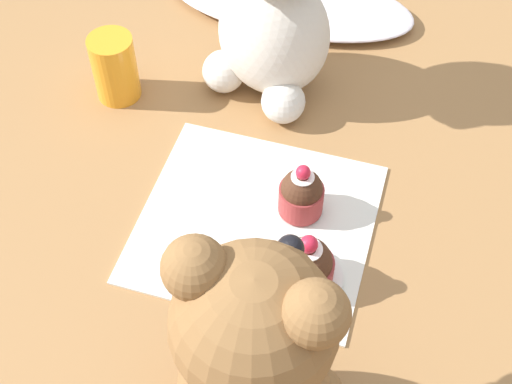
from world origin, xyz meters
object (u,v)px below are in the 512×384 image
at_px(saucer_plate, 305,277).
at_px(juice_glass, 115,68).
at_px(teddy_bear_cream, 273,4).
at_px(cupcake_near_cream_bear, 301,193).
at_px(cupcake_near_tan_bear, 307,264).
at_px(teddy_bear_tan, 256,361).

distance_m(saucer_plate, juice_glass, 0.36).
xyz_separation_m(teddy_bear_cream, cupcake_near_cream_bear, (0.09, -0.19, -0.09)).
relative_size(teddy_bear_cream, cupcake_near_tan_bear, 4.04).
xyz_separation_m(teddy_bear_cream, juice_glass, (-0.18, -0.07, -0.08)).
bearing_deg(cupcake_near_tan_bear, teddy_bear_tan, -92.39).
distance_m(cupcake_near_cream_bear, juice_glass, 0.29).
bearing_deg(cupcake_near_tan_bear, juice_glass, 145.58).
bearing_deg(cupcake_near_tan_bear, saucer_plate, -153.43).
relative_size(teddy_bear_cream, cupcake_near_cream_bear, 3.87).
distance_m(teddy_bear_cream, saucer_plate, 0.32).
xyz_separation_m(teddy_bear_cream, teddy_bear_tan, (0.11, -0.43, 0.00)).
bearing_deg(cupcake_near_cream_bear, cupcake_near_tan_bear, -72.29).
relative_size(teddy_bear_cream, juice_glass, 3.14).
distance_m(teddy_bear_tan, cupcake_near_cream_bear, 0.26).
relative_size(saucer_plate, juice_glass, 0.89).
bearing_deg(saucer_plate, cupcake_near_cream_bear, 107.71).
xyz_separation_m(teddy_bear_tan, juice_glass, (-0.29, 0.36, -0.08)).
bearing_deg(saucer_plate, teddy_bear_cream, 112.72).
height_order(teddy_bear_tan, saucer_plate, teddy_bear_tan).
relative_size(cupcake_near_tan_bear, juice_glass, 0.78).
xyz_separation_m(teddy_bear_cream, cupcake_near_tan_bear, (0.11, -0.27, -0.09)).
bearing_deg(teddy_bear_tan, cupcake_near_cream_bear, -78.41).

